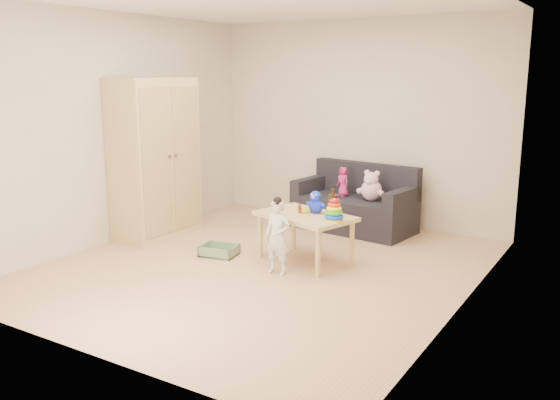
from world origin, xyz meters
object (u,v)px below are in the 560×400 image
Objects in this scene: wardrobe at (155,159)px; play_table at (305,238)px; toddler at (278,238)px; sofa at (354,214)px.

play_table is (2.02, 0.03, -0.68)m from wardrobe.
wardrobe is 2.10m from toddler.
sofa is at bearing 37.88° from wardrobe.
toddler is (-0.05, -0.46, 0.11)m from play_table.
toddler is (1.97, -0.43, -0.57)m from wardrobe.
sofa is 1.50× the size of play_table.
sofa is 1.46m from play_table.
play_table reaches higher than sofa.
play_table is at bearing 82.65° from toddler.
wardrobe is 2.58× the size of toddler.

